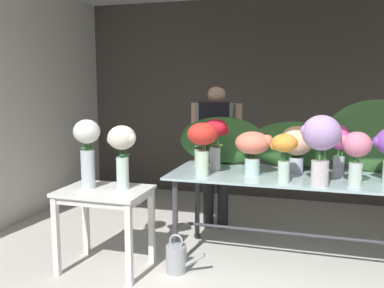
% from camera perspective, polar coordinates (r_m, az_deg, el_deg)
% --- Properties ---
extents(ground_plane, '(8.24, 8.24, 0.00)m').
position_cam_1_polar(ground_plane, '(4.45, 9.07, -13.30)').
color(ground_plane, silver).
extents(wall_back, '(5.74, 0.12, 2.80)m').
position_cam_1_polar(wall_back, '(6.01, 11.74, 5.90)').
color(wall_back, '#4C4742').
rests_on(wall_back, ground).
extents(wall_left, '(0.12, 3.86, 2.80)m').
position_cam_1_polar(wall_left, '(5.33, -22.95, 5.14)').
color(wall_left, silver).
rests_on(wall_left, ground).
extents(display_table_glass, '(2.12, 0.91, 0.83)m').
position_cam_1_polar(display_table_glass, '(3.85, 13.18, -5.78)').
color(display_table_glass, '#A6C5CA').
rests_on(display_table_glass, ground).
extents(side_table_white, '(0.75, 0.56, 0.72)m').
position_cam_1_polar(side_table_white, '(3.74, -11.81, -7.52)').
color(side_table_white, white).
rests_on(side_table_white, ground).
extents(florist, '(0.57, 0.24, 1.61)m').
position_cam_1_polar(florist, '(4.65, 3.29, 0.39)').
color(florist, '#232328').
rests_on(florist, ground).
extents(foliage_backdrop, '(2.34, 0.24, 0.66)m').
position_cam_1_polar(foliage_backdrop, '(4.10, 15.00, 0.53)').
color(foliage_backdrop, '#387033').
rests_on(foliage_backdrop, display_table_glass).
extents(vase_sunset_freesia, '(0.22, 0.21, 0.40)m').
position_cam_1_polar(vase_sunset_freesia, '(3.47, 12.41, -0.89)').
color(vase_sunset_freesia, silver).
rests_on(vase_sunset_freesia, display_table_glass).
extents(vase_fuchsia_stock, '(0.18, 0.17, 0.45)m').
position_cam_1_polar(vase_fuchsia_stock, '(3.81, 19.40, -0.28)').
color(vase_fuchsia_stock, silver).
rests_on(vase_fuchsia_stock, display_table_glass).
extents(vase_coral_roses, '(0.33, 0.31, 0.39)m').
position_cam_1_polar(vase_coral_roses, '(3.70, 8.33, -0.38)').
color(vase_coral_roses, silver).
rests_on(vase_coral_roses, display_table_glass).
extents(vase_crimson_snapdragons, '(0.23, 0.22, 0.48)m').
position_cam_1_polar(vase_crimson_snapdragons, '(3.86, 3.23, 1.08)').
color(vase_crimson_snapdragons, silver).
rests_on(vase_crimson_snapdragons, display_table_glass).
extents(vase_rosy_dahlias, '(0.25, 0.22, 0.43)m').
position_cam_1_polar(vase_rosy_dahlias, '(3.51, 21.44, -0.87)').
color(vase_rosy_dahlias, silver).
rests_on(vase_rosy_dahlias, display_table_glass).
extents(vase_peach_peonies, '(0.30, 0.29, 0.43)m').
position_cam_1_polar(vase_peach_peonies, '(3.86, 14.05, 0.02)').
color(vase_peach_peonies, silver).
rests_on(vase_peach_peonies, display_table_glass).
extents(vase_scarlet_tulips, '(0.27, 0.26, 0.47)m').
position_cam_1_polar(vase_scarlet_tulips, '(3.62, 1.46, 0.42)').
color(vase_scarlet_tulips, silver).
rests_on(vase_scarlet_tulips, display_table_glass).
extents(vase_magenta_carnations, '(0.19, 0.19, 0.40)m').
position_cam_1_polar(vase_magenta_carnations, '(4.09, 1.06, 0.28)').
color(vase_magenta_carnations, silver).
rests_on(vase_magenta_carnations, display_table_glass).
extents(vase_lilac_hydrangea, '(0.31, 0.30, 0.56)m').
position_cam_1_polar(vase_lilac_hydrangea, '(3.40, 17.15, 0.52)').
color(vase_lilac_hydrangea, silver).
rests_on(vase_lilac_hydrangea, display_table_glass).
extents(vase_white_roses_tall, '(0.23, 0.23, 0.60)m').
position_cam_1_polar(vase_white_roses_tall, '(3.72, -14.11, -0.35)').
color(vase_white_roses_tall, silver).
rests_on(vase_white_roses_tall, side_table_white).
extents(vase_cream_lisianthus_tall, '(0.29, 0.24, 0.55)m').
position_cam_1_polar(vase_cream_lisianthus_tall, '(3.63, -9.52, -0.44)').
color(vase_cream_lisianthus_tall, silver).
rests_on(vase_cream_lisianthus_tall, side_table_white).
extents(watering_can, '(0.35, 0.18, 0.34)m').
position_cam_1_polar(watering_can, '(3.76, -2.08, -15.27)').
color(watering_can, '#999EA3').
rests_on(watering_can, ground).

